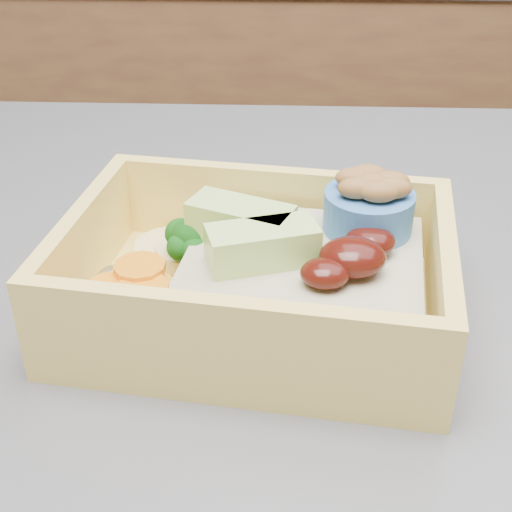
{
  "coord_description": "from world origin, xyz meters",
  "views": [
    {
      "loc": [
        -0.17,
        -0.34,
        1.16
      ],
      "look_at": [
        -0.19,
        -0.02,
        0.96
      ],
      "focal_mm": 50.0,
      "sensor_mm": 36.0,
      "label": 1
    }
  ],
  "objects": [
    {
      "name": "bento_box",
      "position": [
        -0.18,
        -0.02,
        0.95
      ],
      "size": [
        0.22,
        0.17,
        0.08
      ],
      "rotation": [
        0.0,
        0.0,
        -0.14
      ],
      "color": "#FDDB68",
      "rests_on": "island"
    }
  ]
}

